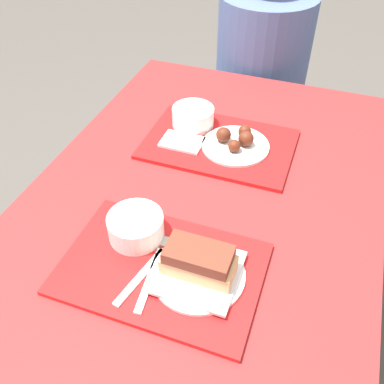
# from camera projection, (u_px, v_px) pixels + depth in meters

# --- Properties ---
(ground_plane) EXTENTS (12.00, 12.00, 0.00)m
(ground_plane) POSITION_uv_depth(u_px,v_px,m) (195.00, 351.00, 1.59)
(ground_plane) COLOR #4C4742
(picnic_table) EXTENTS (0.91, 1.48, 0.75)m
(picnic_table) POSITION_uv_depth(u_px,v_px,m) (196.00, 234.00, 1.15)
(picnic_table) COLOR maroon
(picnic_table) RESTS_ON ground_plane
(picnic_bench_far) EXTENTS (0.86, 0.28, 0.45)m
(picnic_bench_far) POSITION_uv_depth(u_px,v_px,m) (264.00, 128.00, 2.00)
(picnic_bench_far) COLOR maroon
(picnic_bench_far) RESTS_ON ground_plane
(tray_near) EXTENTS (0.44, 0.30, 0.01)m
(tray_near) POSITION_uv_depth(u_px,v_px,m) (162.00, 268.00, 0.94)
(tray_near) COLOR red
(tray_near) RESTS_ON picnic_table
(tray_far) EXTENTS (0.44, 0.30, 0.01)m
(tray_far) POSITION_uv_depth(u_px,v_px,m) (219.00, 144.00, 1.28)
(tray_far) COLOR red
(tray_far) RESTS_ON picnic_table
(bowl_coleslaw_near) EXTENTS (0.13, 0.13, 0.06)m
(bowl_coleslaw_near) POSITION_uv_depth(u_px,v_px,m) (136.00, 226.00, 0.98)
(bowl_coleslaw_near) COLOR white
(bowl_coleslaw_near) RESTS_ON tray_near
(brisket_sandwich_plate) EXTENTS (0.20, 0.20, 0.08)m
(brisket_sandwich_plate) POSITION_uv_depth(u_px,v_px,m) (199.00, 266.00, 0.90)
(brisket_sandwich_plate) COLOR white
(brisket_sandwich_plate) RESTS_ON tray_near
(plastic_fork_near) EXTENTS (0.05, 0.17, 0.00)m
(plastic_fork_near) POSITION_uv_depth(u_px,v_px,m) (141.00, 276.00, 0.91)
(plastic_fork_near) COLOR white
(plastic_fork_near) RESTS_ON tray_near
(plastic_knife_near) EXTENTS (0.04, 0.17, 0.00)m
(plastic_knife_near) POSITION_uv_depth(u_px,v_px,m) (150.00, 279.00, 0.91)
(plastic_knife_near) COLOR white
(plastic_knife_near) RESTS_ON tray_near
(condiment_packet) EXTENTS (0.04, 0.03, 0.01)m
(condiment_packet) POSITION_uv_depth(u_px,v_px,m) (168.00, 242.00, 0.98)
(condiment_packet) COLOR #A59E93
(condiment_packet) RESTS_ON tray_near
(bowl_coleslaw_far) EXTENTS (0.13, 0.13, 0.06)m
(bowl_coleslaw_far) POSITION_uv_depth(u_px,v_px,m) (193.00, 116.00, 1.32)
(bowl_coleslaw_far) COLOR white
(bowl_coleslaw_far) RESTS_ON tray_far
(wings_plate_far) EXTENTS (0.20, 0.20, 0.05)m
(wings_plate_far) POSITION_uv_depth(u_px,v_px,m) (236.00, 142.00, 1.25)
(wings_plate_far) COLOR white
(wings_plate_far) RESTS_ON tray_far
(napkin_far) EXTENTS (0.12, 0.09, 0.01)m
(napkin_far) POSITION_uv_depth(u_px,v_px,m) (182.00, 142.00, 1.27)
(napkin_far) COLOR white
(napkin_far) RESTS_ON tray_far
(person_seated_across) EXTENTS (0.38, 0.38, 0.72)m
(person_seated_across) POSITION_uv_depth(u_px,v_px,m) (263.00, 53.00, 1.76)
(person_seated_across) COLOR #4C6093
(person_seated_across) RESTS_ON picnic_bench_far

